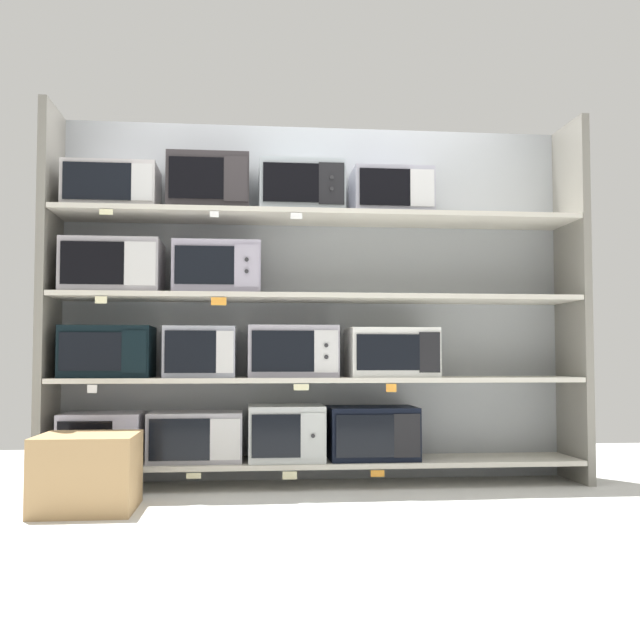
{
  "coord_description": "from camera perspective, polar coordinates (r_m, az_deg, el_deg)",
  "views": [
    {
      "loc": [
        -0.45,
        -4.56,
        0.76
      ],
      "look_at": [
        0.0,
        0.0,
        1.01
      ],
      "focal_mm": 41.88,
      "sensor_mm": 36.0,
      "label": 1
    }
  ],
  "objects": [
    {
      "name": "price_tag_4",
      "position": [
        4.42,
        -17.02,
        -5.06
      ],
      "size": [
        0.05,
        0.0,
        0.05
      ],
      "primitive_type": "cube",
      "color": "white"
    },
    {
      "name": "shelf_3",
      "position": [
        4.67,
        0.0,
        7.85
      ],
      "size": [
        3.19,
        0.45,
        0.03
      ],
      "primitive_type": "cube",
      "color": "beige"
    },
    {
      "name": "microwave_6",
      "position": [
        4.57,
        -2.12,
        -2.42
      ],
      "size": [
        0.54,
        0.35,
        0.31
      ],
      "color": "#A4A0AD",
      "rests_on": "shelf_1"
    },
    {
      "name": "price_tag_0",
      "position": [
        4.47,
        -17.21,
        -11.52
      ],
      "size": [
        0.06,
        0.0,
        0.05
      ],
      "primitive_type": "cube",
      "color": "beige"
    },
    {
      "name": "shelf_0",
      "position": [
        4.63,
        0.0,
        -10.81
      ],
      "size": [
        3.19,
        0.45,
        0.03
      ],
      "primitive_type": "cube",
      "color": "beige",
      "rests_on": "ground"
    },
    {
      "name": "microwave_10",
      "position": [
        4.74,
        -15.58,
        9.65
      ],
      "size": [
        0.54,
        0.38,
        0.27
      ],
      "color": "#BDB8B8",
      "rests_on": "shelf_3"
    },
    {
      "name": "shelf_1",
      "position": [
        4.59,
        0.0,
        -4.57
      ],
      "size": [
        3.19,
        0.45,
        0.03
      ],
      "primitive_type": "cube",
      "color": "beige"
    },
    {
      "name": "price_tag_5",
      "position": [
        4.35,
        -1.44,
        -5.16
      ],
      "size": [
        0.09,
        0.0,
        0.04
      ],
      "primitive_type": "cube",
      "color": "beige"
    },
    {
      "name": "price_tag_11",
      "position": [
        4.42,
        -1.82,
        7.96
      ],
      "size": [
        0.07,
        0.0,
        0.04
      ],
      "primitive_type": "cube",
      "color": "white"
    },
    {
      "name": "microwave_4",
      "position": [
        4.63,
        -15.88,
        -2.36
      ],
      "size": [
        0.52,
        0.39,
        0.31
      ],
      "color": "black",
      "rests_on": "shelf_1"
    },
    {
      "name": "price_tag_2",
      "position": [
        4.39,
        -2.32,
        -11.78
      ],
      "size": [
        0.08,
        0.0,
        0.04
      ],
      "primitive_type": "cube",
      "color": "beige"
    },
    {
      "name": "microwave_0",
      "position": [
        4.66,
        -16.3,
        -8.62
      ],
      "size": [
        0.47,
        0.39,
        0.29
      ],
      "color": "#B5B0C2",
      "rests_on": "shelf_0"
    },
    {
      "name": "microwave_12",
      "position": [
        4.69,
        -1.47,
        9.96
      ],
      "size": [
        0.52,
        0.36,
        0.32
      ],
      "color": "#9CA6AD",
      "rests_on": "shelf_3"
    },
    {
      "name": "microwave_5",
      "position": [
        4.57,
        -9.12,
        -2.44
      ],
      "size": [
        0.42,
        0.39,
        0.31
      ],
      "color": "#979AA8",
      "rests_on": "shelf_1"
    },
    {
      "name": "price_tag_7",
      "position": [
        4.42,
        -16.39,
        1.49
      ],
      "size": [
        0.07,
        0.0,
        0.04
      ],
      "primitive_type": "cube",
      "color": "beige"
    },
    {
      "name": "microwave_13",
      "position": [
        4.76,
        5.42,
        9.58
      ],
      "size": [
        0.49,
        0.37,
        0.28
      ],
      "color": "#9C9BAB",
      "rests_on": "shelf_3"
    },
    {
      "name": "shipping_carton",
      "position": [
        4.03,
        -17.34,
        -11.05
      ],
      "size": [
        0.49,
        0.49,
        0.38
      ],
      "primitive_type": "cube",
      "color": "tan",
      "rests_on": "ground"
    },
    {
      "name": "shelf_2",
      "position": [
        4.6,
        0.0,
        1.69
      ],
      "size": [
        3.19,
        0.45,
        0.03
      ],
      "primitive_type": "cube",
      "color": "beige"
    },
    {
      "name": "microwave_11",
      "position": [
        4.69,
        -8.48,
        10.14
      ],
      "size": [
        0.49,
        0.38,
        0.34
      ],
      "color": "#2E2A2C",
      "rests_on": "shelf_3"
    },
    {
      "name": "price_tag_9",
      "position": [
        4.49,
        -16.03,
        7.95
      ],
      "size": [
        0.08,
        0.0,
        0.03
      ],
      "primitive_type": "cube",
      "color": "beige"
    },
    {
      "name": "price_tag_1",
      "position": [
        4.39,
        -9.63,
        -11.66
      ],
      "size": [
        0.08,
        0.0,
        0.03
      ],
      "primitive_type": "cube",
      "color": "beige"
    },
    {
      "name": "microwave_9",
      "position": [
        4.59,
        -7.85,
        3.88
      ],
      "size": [
        0.52,
        0.38,
        0.31
      ],
      "color": "#A09AAD",
      "rests_on": "shelf_2"
    },
    {
      "name": "price_tag_10",
      "position": [
        4.42,
        -8.08,
        8.01
      ],
      "size": [
        0.05,
        0.0,
        0.04
      ],
      "primitive_type": "cube",
      "color": "white"
    },
    {
      "name": "price_tag_8",
      "position": [
        4.35,
        -7.75,
        1.43
      ],
      "size": [
        0.09,
        0.0,
        0.05
      ],
      "primitive_type": "cube",
      "color": "orange"
    },
    {
      "name": "price_tag_3",
      "position": [
        4.45,
        4.42,
        -11.62
      ],
      "size": [
        0.08,
        0.0,
        0.04
      ],
      "primitive_type": "cube",
      "color": "orange"
    },
    {
      "name": "upright_left",
      "position": [
        4.72,
        -20.01,
        1.74
      ],
      "size": [
        0.05,
        0.45,
        2.28
      ],
      "primitive_type": "cube",
      "color": "gray",
      "rests_on": "ground"
    },
    {
      "name": "microwave_2",
      "position": [
        4.58,
        -2.63,
        -8.59
      ],
      "size": [
        0.45,
        0.42,
        0.33
      ],
      "color": "#B4BAB8",
      "rests_on": "shelf_0"
    },
    {
      "name": "microwave_7",
      "position": [
        4.65,
        5.47,
        -2.5
      ],
      "size": [
        0.54,
        0.4,
        0.3
      ],
      "color": "silver",
      "rests_on": "shelf_1"
    },
    {
      "name": "microwave_3",
      "position": [
        4.64,
        4.0,
        -8.59
      ],
      "size": [
        0.53,
        0.39,
        0.32
      ],
      "color": "black",
      "rests_on": "shelf_0"
    },
    {
      "name": "back_panel",
      "position": [
        4.84,
        -0.29,
        1.43
      ],
      "size": [
        3.39,
        0.04,
        2.28
      ],
      "primitive_type": "cube",
      "color": "#9EA3A8",
      "rests_on": "ground"
    },
    {
      "name": "microwave_1",
      "position": [
        4.59,
        -9.48,
        -8.78
      ],
      "size": [
        0.56,
        0.35,
        0.3
      ],
      "color": "#9F9CA6",
      "rests_on": "shelf_0"
    },
    {
      "name": "ground",
      "position": [
        3.67,
        1.6,
        -15.18
      ],
      "size": [
        7.19,
        6.0,
        0.02
      ],
      "primitive_type": "cube",
      "color": "silver"
    },
    {
      "name": "microwave_8",
      "position": [
        4.66,
        -15.5,
        3.89
      ],
      "size": [
        0.57,
        0.42,
        0.32
      ],
      "color": "#A09BA1",
      "rests_on": "shelf_2"
    },
    {
      "name": "upright_right",
      "position": [
        5.03,
        18.75,
        1.43
      ],
      "size": [
        0.05,
        0.45,
        2.28
      ],
      "primitive_type": "cube",
      "color": "gray",
      "rests_on": "ground"
    },
    {
      "name": "price_tag_6",
      "position": [
        4.42,
        5.47,
        -5.19
      ],
      "size": [
        0.06,
        0.0,
        0.05
      ],
      "primitive_type": "cube",
      "color": "orange"
    }
  ]
}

